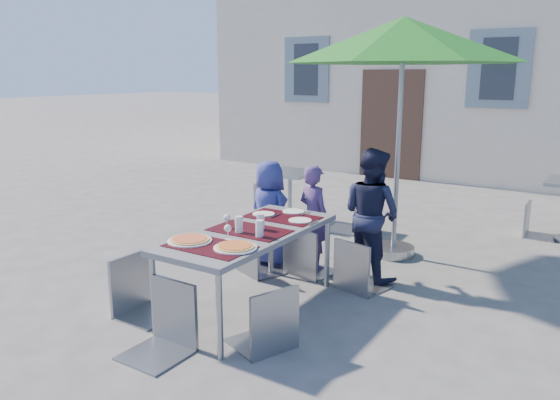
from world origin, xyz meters
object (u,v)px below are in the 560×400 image
Objects in this scene: chair_1 at (307,222)px; chair_0 at (255,222)px; pizza_near_right at (235,247)px; bg_chair_l_1 at (537,200)px; dining_table at (249,236)px; child_1 at (314,217)px; child_2 at (371,214)px; cafe_table_0 at (290,188)px; chair_5 at (162,276)px; child_0 at (269,213)px; chair_4 at (267,279)px; chair_3 at (136,250)px; patio_umbrella at (403,42)px; bg_chair_r_0 at (354,187)px; chair_2 at (359,235)px; bg_chair_l_0 at (270,179)px; pizza_near_left at (190,240)px.

chair_0 is at bearing -152.58° from chair_1.
chair_1 reaches higher than pizza_near_right.
dining_table is at bearing -115.32° from bg_chair_l_1.
child_1 reaches higher than bg_chair_l_1.
child_2 is 2.44m from cafe_table_0.
dining_table is 1.59× the size of child_1.
pizza_near_right is 0.61m from chair_5.
chair_0 is at bearing 117.01° from child_0.
pizza_near_right is 0.40m from chair_4.
patio_umbrella is at bearing 64.30° from chair_3.
chair_4 is 0.94× the size of bg_chair_r_0.
child_1 is (-0.04, 1.27, -0.12)m from dining_table.
child_0 is 1.12× the size of bg_chair_r_0.
dining_table is at bearing 83.92° from child_2.
bg_chair_r_0 is (-0.93, 1.89, 0.04)m from chair_2.
bg_chair_l_1 is (2.63, 4.53, -0.11)m from chair_3.
chair_4 is 0.96× the size of chair_5.
patio_umbrella reaches higher than cafe_table_0.
pizza_near_right is 0.35× the size of bg_chair_l_0.
pizza_near_left is 0.37× the size of chair_4.
chair_2 is 2.24m from patio_umbrella.
cafe_table_0 is (-0.53, 3.47, -0.11)m from chair_3.
dining_table is at bearing 135.42° from chair_4.
chair_2 is 2.75m from cafe_table_0.
chair_4 is at bearing 33.04° from chair_5.
chair_1 is at bearing 120.13° from child_1.
bg_chair_l_1 is (1.25, 2.56, -0.19)m from child_2.
pizza_near_left is 0.51× the size of cafe_table_0.
chair_4 is 4.07m from bg_chair_l_0.
child_0 is at bearing 101.12° from chair_0.
child_2 is 0.51× the size of patio_umbrella.
child_0 is 2.03m from chair_4.
chair_3 is at bearing -132.67° from chair_2.
bg_chair_r_0 is at bearing 95.65° from dining_table.
patio_umbrella is at bearing 78.07° from chair_5.
bg_chair_l_0 is at bearing 179.24° from cafe_table_0.
bg_chair_l_0 reaches higher than chair_2.
bg_chair_r_0 is at bearing 99.04° from chair_1.
bg_chair_l_0 is at bearing 104.33° from chair_3.
patio_umbrella reaches higher than child_0.
cafe_table_0 is (-1.27, 1.58, -0.09)m from child_1.
bg_chair_r_0 is at bearing 141.48° from patio_umbrella.
child_1 is 1.18× the size of chair_2.
chair_1 is at bearing -122.57° from bg_chair_l_1.
chair_3 is 3.51m from cafe_table_0.
bg_chair_l_1 is at bearing 69.58° from pizza_near_right.
chair_4 is at bearing -51.97° from chair_0.
pizza_near_right is at bearing -66.51° from dining_table.
chair_2 reaches higher than pizza_near_right.
child_0 reaches higher than chair_3.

